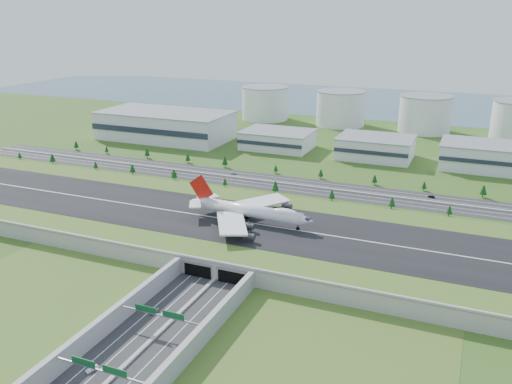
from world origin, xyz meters
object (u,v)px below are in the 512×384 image
at_px(car_7, 233,173).
at_px(boeing_747, 250,211).
at_px(car_5, 431,197).
at_px(car_0, 154,311).
at_px(car_4, 174,173).
at_px(fuel_tank_a, 265,103).
at_px(car_2, 211,316).
at_px(car_1, 92,369).

bearing_deg(car_7, boeing_747, 28.23).
bearing_deg(boeing_747, car_5, 53.59).
bearing_deg(car_0, car_4, 124.00).
height_order(fuel_tank_a, car_7, fuel_tank_a).
height_order(boeing_747, car_7, boeing_747).
bearing_deg(car_0, car_2, 19.09).
bearing_deg(car_2, fuel_tank_a, -63.66).
xyz_separation_m(car_4, car_7, (40.35, 16.50, 0.02)).
distance_m(car_2, car_4, 201.83).
relative_size(boeing_747, car_5, 16.54).
distance_m(boeing_747, car_5, 132.40).
relative_size(car_0, car_4, 1.13).
bearing_deg(car_7, car_5, 89.16).
height_order(car_2, car_5, car_2).
bearing_deg(fuel_tank_a, car_7, -74.47).
distance_m(car_4, car_7, 43.59).
bearing_deg(car_0, car_5, 70.47).
relative_size(fuel_tank_a, boeing_747, 0.69).
bearing_deg(car_1, car_5, 86.16).
height_order(boeing_747, car_2, boeing_747).
xyz_separation_m(fuel_tank_a, car_7, (57.53, -206.97, -16.67)).
bearing_deg(boeing_747, car_0, -90.03).
bearing_deg(car_5, car_7, -71.81).
relative_size(car_0, car_2, 0.82).
height_order(car_1, car_4, car_1).
relative_size(fuel_tank_a, car_5, 11.40).
bearing_deg(car_4, car_0, -163.30).
bearing_deg(car_0, boeing_747, 92.56).
bearing_deg(car_1, car_7, 120.35).
bearing_deg(boeing_747, car_1, -88.68).
height_order(car_2, car_7, car_2).
height_order(car_1, car_7, car_1).
relative_size(boeing_747, car_4, 18.04).
height_order(boeing_747, car_1, boeing_747).
xyz_separation_m(car_0, car_5, (87.66, 188.38, -0.05)).
xyz_separation_m(car_4, car_5, (180.75, 17.45, 0.04)).
xyz_separation_m(car_1, car_2, (21.48, 44.66, 0.03)).
bearing_deg(car_4, car_5, -96.35).
distance_m(fuel_tank_a, car_1, 447.96).
distance_m(fuel_tank_a, car_0, 409.86).
height_order(fuel_tank_a, car_1, fuel_tank_a).
bearing_deg(car_1, boeing_747, 105.49).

